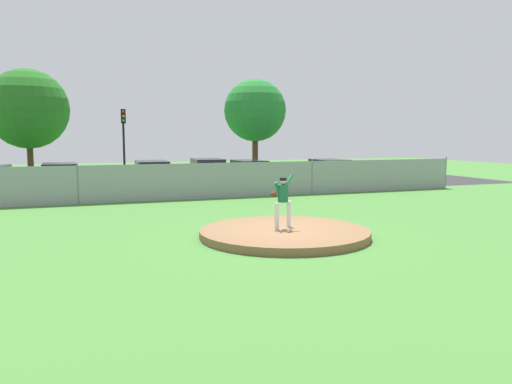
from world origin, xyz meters
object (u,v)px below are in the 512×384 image
at_px(parked_car_white, 249,174).
at_px(parked_car_charcoal, 329,172).
at_px(baseball, 288,231).
at_px(parked_car_teal, 152,177).
at_px(parked_car_silver, 208,175).
at_px(parked_car_navy, 60,179).
at_px(traffic_light_near, 124,133).
at_px(pitcher_youth, 283,197).
at_px(traffic_cone_orange, 309,186).

bearing_deg(parked_car_white, parked_car_charcoal, -5.32).
distance_m(parked_car_white, parked_car_charcoal, 5.29).
relative_size(baseball, parked_car_teal, 0.02).
distance_m(parked_car_silver, parked_car_teal, 3.26).
xyz_separation_m(parked_car_white, parked_car_teal, (-5.98, -0.69, 0.04)).
xyz_separation_m(parked_car_navy, parked_car_silver, (8.07, -0.50, 0.06)).
bearing_deg(traffic_light_near, parked_car_silver, -46.84).
bearing_deg(parked_car_teal, parked_car_silver, 3.96).
xyz_separation_m(pitcher_youth, parked_car_navy, (-6.81, 14.64, -0.43)).
bearing_deg(traffic_light_near, traffic_cone_orange, -38.65).
height_order(parked_car_white, traffic_cone_orange, parked_car_white).
bearing_deg(parked_car_white, pitcher_youth, -105.28).
distance_m(traffic_cone_orange, traffic_light_near, 12.42).
height_order(pitcher_youth, traffic_light_near, traffic_light_near).
bearing_deg(parked_car_silver, traffic_cone_orange, -29.88).
height_order(parked_car_silver, traffic_cone_orange, parked_car_silver).
distance_m(parked_car_silver, traffic_cone_orange, 5.91).
bearing_deg(traffic_cone_orange, baseball, -118.54).
relative_size(parked_car_navy, traffic_cone_orange, 7.82).
bearing_deg(baseball, traffic_light_near, 98.61).
bearing_deg(pitcher_youth, parked_car_white, 74.72).
bearing_deg(parked_car_navy, traffic_light_near, 47.39).
height_order(parked_car_white, parked_car_charcoal, parked_car_white).
bearing_deg(parked_car_navy, pitcher_youth, -65.07).
xyz_separation_m(pitcher_youth, parked_car_white, (3.99, 14.60, -0.44)).
relative_size(parked_car_teal, traffic_cone_orange, 8.58).
height_order(pitcher_youth, parked_car_white, pitcher_youth).
distance_m(parked_car_charcoal, traffic_light_near, 13.37).
distance_m(parked_car_navy, parked_car_white, 10.80).
relative_size(baseball, traffic_light_near, 0.02).
height_order(parked_car_white, traffic_light_near, traffic_light_near).
xyz_separation_m(pitcher_youth, parked_car_charcoal, (9.26, 14.11, -0.43)).
relative_size(baseball, parked_car_white, 0.02).
xyz_separation_m(parked_car_teal, traffic_cone_orange, (8.36, -2.71, -0.56)).
relative_size(traffic_cone_orange, traffic_light_near, 0.11).
relative_size(pitcher_youth, baseball, 22.68).
distance_m(pitcher_youth, parked_car_silver, 14.21).
xyz_separation_m(baseball, traffic_cone_orange, (6.47, 11.89, -0.02)).
bearing_deg(baseball, pitcher_youth, 81.71).
distance_m(pitcher_youth, baseball, 1.16).
xyz_separation_m(parked_car_silver, parked_car_charcoal, (7.99, -0.03, -0.06)).
relative_size(parked_car_silver, parked_car_charcoal, 0.95).
bearing_deg(parked_car_white, parked_car_silver, -170.40).
bearing_deg(parked_car_white, parked_car_navy, 179.80).
bearing_deg(parked_car_teal, traffic_light_near, 102.30).
height_order(parked_car_charcoal, traffic_light_near, traffic_light_near).
bearing_deg(traffic_light_near, parked_car_charcoal, -20.60).
distance_m(parked_car_white, traffic_light_near, 8.53).
distance_m(parked_car_teal, traffic_cone_orange, 8.80).
height_order(baseball, parked_car_teal, parked_car_teal).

